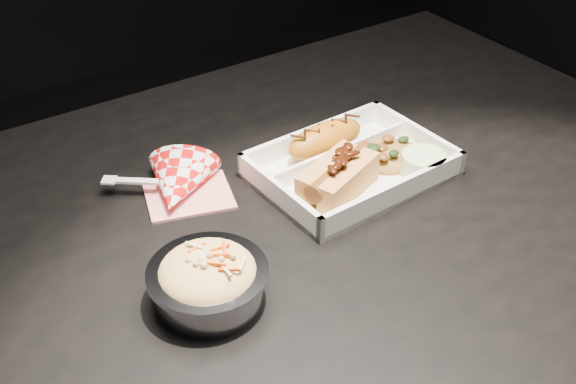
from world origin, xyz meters
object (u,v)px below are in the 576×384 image
(dining_table, at_px, (294,258))
(napkin_fork, at_px, (178,185))
(fried_pastry, at_px, (325,139))
(hotdog, at_px, (338,176))
(food_tray, at_px, (350,169))
(foil_coleslaw_cup, at_px, (208,278))

(dining_table, distance_m, napkin_fork, 0.19)
(dining_table, xyz_separation_m, napkin_fork, (-0.12, 0.10, 0.11))
(fried_pastry, relative_size, hotdog, 0.97)
(food_tray, height_order, hotdog, hotdog)
(food_tray, bearing_deg, fried_pastry, 90.00)
(food_tray, xyz_separation_m, foil_coleslaw_cup, (-0.28, -0.10, 0.02))
(dining_table, distance_m, fried_pastry, 0.17)
(foil_coleslaw_cup, bearing_deg, dining_table, 27.66)
(fried_pastry, bearing_deg, hotdog, -116.38)
(dining_table, xyz_separation_m, hotdog, (0.06, -0.02, 0.12))
(dining_table, relative_size, napkin_fork, 7.52)
(food_tray, xyz_separation_m, fried_pastry, (-0.00, 0.06, 0.02))
(foil_coleslaw_cup, bearing_deg, hotdog, 18.20)
(fried_pastry, distance_m, hotdog, 0.09)
(dining_table, relative_size, hotdog, 9.43)
(food_tray, relative_size, hotdog, 2.02)
(dining_table, height_order, napkin_fork, napkin_fork)
(hotdog, bearing_deg, fried_pastry, 42.92)
(dining_table, bearing_deg, napkin_fork, 138.40)
(hotdog, bearing_deg, foil_coleslaw_cup, 177.49)
(hotdog, distance_m, napkin_fork, 0.21)
(food_tray, height_order, foil_coleslaw_cup, foil_coleslaw_cup)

